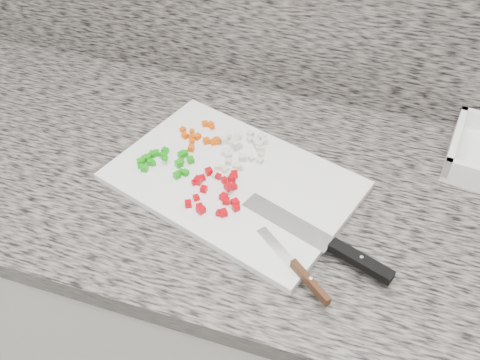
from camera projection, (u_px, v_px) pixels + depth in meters
The scene contains 10 objects.
cabinet at pixel (277, 319), 1.33m from camera, with size 3.92×0.62×0.86m, color silver.
countertop at pixel (288, 195), 1.02m from camera, with size 3.96×0.64×0.04m, color slate.
cutting_board at pixel (233, 181), 1.00m from camera, with size 0.44×0.29×0.01m, color white.
carrot_pile at pixel (201, 136), 1.08m from camera, with size 0.09×0.10×0.01m.
onion_pile at pixel (243, 147), 1.05m from camera, with size 0.10×0.12×0.02m.
green_pepper_pile at pixel (165, 161), 1.02m from camera, with size 0.11×0.08×0.02m.
red_pepper_pile at pixel (217, 192), 0.96m from camera, with size 0.11×0.12×0.02m.
garlic_pile at pixel (222, 171), 1.01m from camera, with size 0.04×0.04×0.01m.
chef_knife at pixel (334, 247), 0.88m from camera, with size 0.28×0.13×0.02m.
paring_knife at pixel (301, 273), 0.84m from camera, with size 0.15×0.12×0.02m.
Camera 1 is at (0.13, 0.75, 1.62)m, focal length 40.00 mm.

